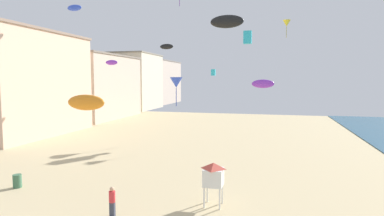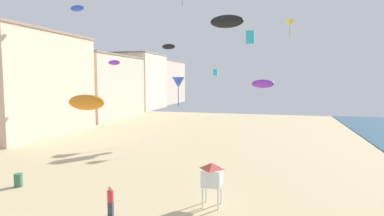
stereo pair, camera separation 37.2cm
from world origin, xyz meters
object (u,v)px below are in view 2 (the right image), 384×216
kite_blue_delta (178,82)px  kite_blue_parafoil (77,8)px  beach_trash_bin (18,180)px  kite_purple_parafoil (114,63)px  kite_orange_parafoil (86,102)px  kite_black_parafoil_2 (169,47)px  kite_flyer (111,199)px  kite_cyan_box_2 (250,37)px  kite_black_parafoil (227,21)px  lifeguard_stand (212,175)px  kite_purple_parafoil_2 (263,84)px  kite_cyan_box (216,72)px  kite_yellow_delta (290,23)px

kite_blue_delta → kite_blue_parafoil: bearing=-158.7°
beach_trash_bin → kite_blue_delta: 21.47m
kite_purple_parafoil → kite_orange_parafoil: bearing=-66.7°
kite_blue_parafoil → kite_black_parafoil_2: bearing=12.3°
kite_flyer → kite_cyan_box_2: 32.61m
kite_black_parafoil → kite_purple_parafoil: 21.90m
kite_purple_parafoil → kite_black_parafoil_2: size_ratio=1.02×
kite_black_parafoil → kite_cyan_box_2: bearing=91.0°
kite_blue_delta → kite_orange_parafoil: 17.72m
lifeguard_stand → kite_black_parafoil_2: bearing=130.5°
beach_trash_bin → kite_purple_parafoil_2: size_ratio=0.59×
kite_black_parafoil → kite_orange_parafoil: bearing=-162.7°
kite_purple_parafoil → kite_orange_parafoil: kite_purple_parafoil is taller
lifeguard_stand → kite_blue_delta: 21.82m
beach_trash_bin → kite_blue_delta: bearing=75.4°
kite_blue_parafoil → kite_purple_parafoil_2: kite_blue_parafoil is taller
kite_blue_delta → kite_purple_parafoil_2: 18.37m
kite_cyan_box → kite_orange_parafoil: bearing=-104.1°
kite_yellow_delta → kite_black_parafoil: bearing=-100.5°
kite_cyan_box_2 → beach_trash_bin: bearing=-115.6°
kite_cyan_box → kite_cyan_box_2: size_ratio=0.47×
kite_flyer → beach_trash_bin: kite_flyer is taller
beach_trash_bin → kite_blue_parafoil: (-5.84, 15.51, 15.22)m
kite_cyan_box → kite_orange_parafoil: kite_cyan_box is taller
kite_blue_delta → kite_black_parafoil: bearing=-60.4°
kite_black_parafoil_2 → kite_cyan_box: 7.27m
kite_flyer → kite_black_parafoil: kite_black_parafoil is taller
beach_trash_bin → kite_yellow_delta: (18.34, 31.15, 15.06)m
kite_black_parafoil_2 → kite_cyan_box_2: 12.94m
kite_black_parafoil_2 → kite_purple_parafoil_2: bearing=-48.2°
kite_flyer → kite_cyan_box: size_ratio=2.03×
kite_flyer → kite_blue_delta: bearing=124.2°
kite_purple_parafoil → kite_black_parafoil_2: (7.82, -1.32, 1.65)m
kite_black_parafoil → kite_blue_delta: bearing=119.6°
kite_purple_parafoil → kite_blue_parafoil: 7.58m
kite_orange_parafoil → kite_yellow_delta: bearing=63.8°
lifeguard_stand → kite_orange_parafoil: size_ratio=0.89×
kite_purple_parafoil → kite_cyan_box: kite_purple_parafoil is taller
beach_trash_bin → kite_yellow_delta: bearing=59.5°
kite_flyer → kite_black_parafoil_2: (-3.94, 20.32, 10.26)m
kite_blue_delta → kite_purple_parafoil_2: bearing=-53.6°
kite_purple_parafoil → kite_cyan_box: (12.43, 3.51, -1.24)m
kite_black_parafoil → kite_purple_parafoil: bearing=140.0°
kite_cyan_box_2 → kite_yellow_delta: 6.88m
lifeguard_stand → kite_yellow_delta: kite_yellow_delta is taller
kite_purple_parafoil_2 → kite_cyan_box_2: kite_cyan_box_2 is taller
kite_blue_parafoil → kite_cyan_box_2: (18.95, 11.84, -2.49)m
kite_blue_delta → kite_purple_parafoil_2: (10.90, -14.79, 0.03)m
kite_black_parafoil → kite_orange_parafoil: kite_black_parafoil is taller
kite_black_parafoil_2 → kite_cyan_box_2: kite_cyan_box_2 is taller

